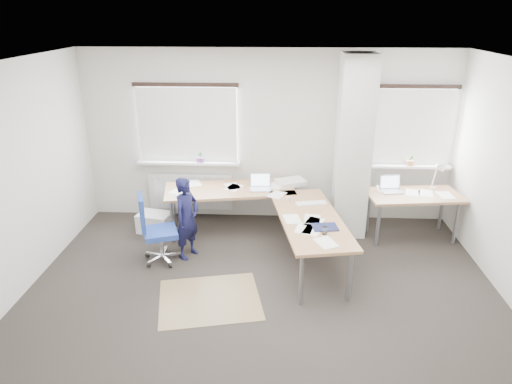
{
  "coord_description": "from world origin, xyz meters",
  "views": [
    {
      "loc": [
        0.17,
        -4.72,
        3.33
      ],
      "look_at": [
        -0.11,
        0.9,
        1.07
      ],
      "focal_mm": 32.0,
      "sensor_mm": 36.0,
      "label": 1
    }
  ],
  "objects_px": {
    "desk_main": "(270,203)",
    "desk_side": "(414,196)",
    "task_chair": "(159,243)",
    "person": "(187,218)"
  },
  "relations": [
    {
      "from": "desk_main",
      "to": "desk_side",
      "type": "height_order",
      "value": "desk_side"
    },
    {
      "from": "desk_main",
      "to": "task_chair",
      "type": "relative_size",
      "value": 2.77
    },
    {
      "from": "desk_main",
      "to": "desk_side",
      "type": "bearing_deg",
      "value": 0.18
    },
    {
      "from": "desk_main",
      "to": "task_chair",
      "type": "height_order",
      "value": "task_chair"
    },
    {
      "from": "desk_side",
      "to": "task_chair",
      "type": "xyz_separation_m",
      "value": [
        -3.73,
        -0.94,
        -0.4
      ]
    },
    {
      "from": "desk_side",
      "to": "task_chair",
      "type": "distance_m",
      "value": 3.87
    },
    {
      "from": "desk_side",
      "to": "task_chair",
      "type": "height_order",
      "value": "desk_side"
    },
    {
      "from": "task_chair",
      "to": "desk_main",
      "type": "bearing_deg",
      "value": -0.16
    },
    {
      "from": "person",
      "to": "task_chair",
      "type": "bearing_deg",
      "value": 142.24
    },
    {
      "from": "desk_main",
      "to": "task_chair",
      "type": "distance_m",
      "value": 1.69
    }
  ]
}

